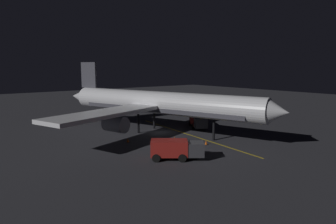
{
  "coord_description": "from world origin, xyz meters",
  "views": [
    {
      "loc": [
        28.22,
        38.08,
        10.33
      ],
      "look_at": [
        0.0,
        2.0,
        3.5
      ],
      "focal_mm": 32.97,
      "sensor_mm": 36.0,
      "label": 1
    }
  ],
  "objects_px": {
    "airliner": "(157,104)",
    "traffic_cone_under_wing": "(175,139)",
    "ground_crew_worker": "(188,151)",
    "catering_truck": "(198,121)",
    "traffic_cone_near_right": "(128,140)",
    "baggage_truck": "(175,149)",
    "traffic_cone_near_left": "(206,143)"
  },
  "relations": [
    {
      "from": "traffic_cone_near_right",
      "to": "baggage_truck",
      "type": "bearing_deg",
      "value": 90.58
    },
    {
      "from": "traffic_cone_under_wing",
      "to": "baggage_truck",
      "type": "bearing_deg",
      "value": 51.04
    },
    {
      "from": "catering_truck",
      "to": "traffic_cone_near_left",
      "type": "relative_size",
      "value": 10.7
    },
    {
      "from": "airliner",
      "to": "traffic_cone_near_left",
      "type": "relative_size",
      "value": 69.86
    },
    {
      "from": "airliner",
      "to": "ground_crew_worker",
      "type": "xyz_separation_m",
      "value": [
        5.47,
        13.46,
        -3.63
      ]
    },
    {
      "from": "traffic_cone_near_right",
      "to": "traffic_cone_under_wing",
      "type": "distance_m",
      "value": 6.49
    },
    {
      "from": "airliner",
      "to": "baggage_truck",
      "type": "xyz_separation_m",
      "value": [
        6.88,
        12.93,
        -3.36
      ]
    },
    {
      "from": "baggage_truck",
      "to": "traffic_cone_near_left",
      "type": "xyz_separation_m",
      "value": [
        -7.4,
        -2.53,
        -0.91
      ]
    },
    {
      "from": "airliner",
      "to": "baggage_truck",
      "type": "bearing_deg",
      "value": 61.99
    },
    {
      "from": "baggage_truck",
      "to": "traffic_cone_near_left",
      "type": "height_order",
      "value": "baggage_truck"
    },
    {
      "from": "airliner",
      "to": "baggage_truck",
      "type": "height_order",
      "value": "airliner"
    },
    {
      "from": "catering_truck",
      "to": "ground_crew_worker",
      "type": "xyz_separation_m",
      "value": [
        12.95,
        11.92,
        -0.28
      ]
    },
    {
      "from": "traffic_cone_near_left",
      "to": "airliner",
      "type": "bearing_deg",
      "value": -87.12
    },
    {
      "from": "traffic_cone_under_wing",
      "to": "traffic_cone_near_right",
      "type": "bearing_deg",
      "value": -30.4
    },
    {
      "from": "ground_crew_worker",
      "to": "catering_truck",
      "type": "bearing_deg",
      "value": -137.37
    },
    {
      "from": "airliner",
      "to": "traffic_cone_near_right",
      "type": "xyz_separation_m",
      "value": [
        6.98,
        2.86,
        -4.27
      ]
    },
    {
      "from": "catering_truck",
      "to": "traffic_cone_near_right",
      "type": "bearing_deg",
      "value": 5.22
    },
    {
      "from": "traffic_cone_near_left",
      "to": "traffic_cone_near_right",
      "type": "bearing_deg",
      "value": -45.16
    },
    {
      "from": "baggage_truck",
      "to": "catering_truck",
      "type": "xyz_separation_m",
      "value": [
        -14.36,
        -11.4,
        0.01
      ]
    },
    {
      "from": "baggage_truck",
      "to": "catering_truck",
      "type": "height_order",
      "value": "catering_truck"
    },
    {
      "from": "catering_truck",
      "to": "traffic_cone_near_left",
      "type": "distance_m",
      "value": 11.31
    },
    {
      "from": "catering_truck",
      "to": "ground_crew_worker",
      "type": "distance_m",
      "value": 17.6
    },
    {
      "from": "traffic_cone_near_right",
      "to": "catering_truck",
      "type": "bearing_deg",
      "value": -174.78
    },
    {
      "from": "airliner",
      "to": "traffic_cone_under_wing",
      "type": "bearing_deg",
      "value": 77.28
    },
    {
      "from": "airliner",
      "to": "catering_truck",
      "type": "relative_size",
      "value": 6.53
    },
    {
      "from": "ground_crew_worker",
      "to": "baggage_truck",
      "type": "bearing_deg",
      "value": -20.33
    },
    {
      "from": "catering_truck",
      "to": "traffic_cone_under_wing",
      "type": "height_order",
      "value": "catering_truck"
    },
    {
      "from": "traffic_cone_near_right",
      "to": "traffic_cone_near_left",
      "type": "bearing_deg",
      "value": 134.84
    },
    {
      "from": "baggage_truck",
      "to": "traffic_cone_near_left",
      "type": "relative_size",
      "value": 10.7
    },
    {
      "from": "airliner",
      "to": "ground_crew_worker",
      "type": "height_order",
      "value": "airliner"
    },
    {
      "from": "catering_truck",
      "to": "traffic_cone_under_wing",
      "type": "relative_size",
      "value": 10.7
    },
    {
      "from": "catering_truck",
      "to": "ground_crew_worker",
      "type": "height_order",
      "value": "catering_truck"
    }
  ]
}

